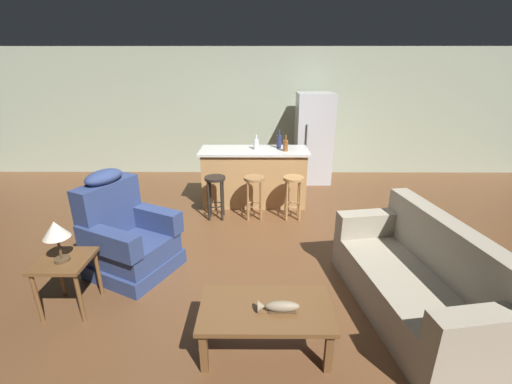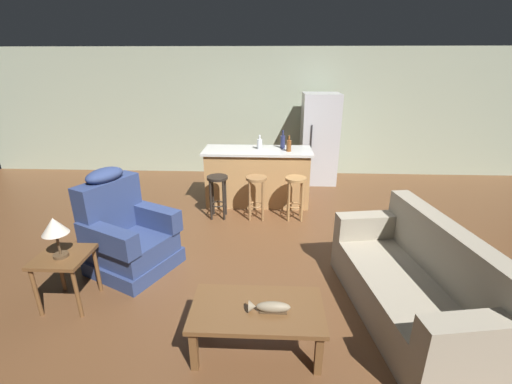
% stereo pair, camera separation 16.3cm
% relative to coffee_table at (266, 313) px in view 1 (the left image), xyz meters
% --- Properties ---
extents(ground_plane, '(12.00, 12.00, 0.00)m').
position_rel_coffee_table_xyz_m(ground_plane, '(-0.13, 1.91, -0.36)').
color(ground_plane, brown).
extents(back_wall, '(12.00, 0.05, 2.60)m').
position_rel_coffee_table_xyz_m(back_wall, '(-0.13, 5.03, 0.94)').
color(back_wall, '#9EA88E').
rests_on(back_wall, ground_plane).
extents(coffee_table, '(1.10, 0.60, 0.42)m').
position_rel_coffee_table_xyz_m(coffee_table, '(0.00, 0.00, 0.00)').
color(coffee_table, brown).
rests_on(coffee_table, ground_plane).
extents(fish_figurine, '(0.34, 0.10, 0.10)m').
position_rel_coffee_table_xyz_m(fish_figurine, '(0.10, -0.04, 0.10)').
color(fish_figurine, '#4C3823').
rests_on(fish_figurine, coffee_table).
extents(couch, '(1.12, 2.01, 0.94)m').
position_rel_coffee_table_xyz_m(couch, '(1.47, 0.46, -0.02)').
color(couch, '#9E937F').
rests_on(couch, ground_plane).
extents(recliner_near_lamp, '(1.13, 1.13, 1.20)m').
position_rel_coffee_table_xyz_m(recliner_near_lamp, '(-1.58, 1.20, 0.06)').
color(recliner_near_lamp, navy).
rests_on(recliner_near_lamp, ground_plane).
extents(end_table, '(0.48, 0.48, 0.56)m').
position_rel_coffee_table_xyz_m(end_table, '(-1.92, 0.51, 0.10)').
color(end_table, brown).
rests_on(end_table, ground_plane).
extents(table_lamp, '(0.24, 0.24, 0.41)m').
position_rel_coffee_table_xyz_m(table_lamp, '(-1.91, 0.48, 0.50)').
color(table_lamp, '#4C3823').
rests_on(table_lamp, end_table).
extents(kitchen_island, '(1.80, 0.70, 0.95)m').
position_rel_coffee_table_xyz_m(kitchen_island, '(-0.13, 3.26, 0.11)').
color(kitchen_island, '#AD7F4C').
rests_on(kitchen_island, ground_plane).
extents(bar_stool_left, '(0.32, 0.32, 0.68)m').
position_rel_coffee_table_xyz_m(bar_stool_left, '(-0.72, 2.63, 0.11)').
color(bar_stool_left, black).
rests_on(bar_stool_left, ground_plane).
extents(bar_stool_middle, '(0.32, 0.32, 0.68)m').
position_rel_coffee_table_xyz_m(bar_stool_middle, '(-0.12, 2.63, 0.11)').
color(bar_stool_middle, olive).
rests_on(bar_stool_middle, ground_plane).
extents(bar_stool_right, '(0.32, 0.32, 0.68)m').
position_rel_coffee_table_xyz_m(bar_stool_right, '(0.48, 2.63, 0.11)').
color(bar_stool_right, '#A87A47').
rests_on(bar_stool_right, ground_plane).
extents(refrigerator, '(0.70, 0.69, 1.76)m').
position_rel_coffee_table_xyz_m(refrigerator, '(1.04, 4.46, 0.52)').
color(refrigerator, '#B7B7BC').
rests_on(refrigerator, ground_plane).
extents(bottle_tall_green, '(0.08, 0.08, 0.26)m').
position_rel_coffee_table_xyz_m(bottle_tall_green, '(0.38, 3.16, 0.68)').
color(bottle_tall_green, brown).
rests_on(bottle_tall_green, kitchen_island).
extents(bottle_short_amber, '(0.09, 0.09, 0.24)m').
position_rel_coffee_table_xyz_m(bottle_short_amber, '(-0.10, 3.28, 0.68)').
color(bottle_short_amber, silver).
rests_on(bottle_short_amber, kitchen_island).
extents(bottle_wine_dark, '(0.08, 0.08, 0.30)m').
position_rel_coffee_table_xyz_m(bottle_wine_dark, '(0.29, 3.37, 0.70)').
color(bottle_wine_dark, '#23284C').
rests_on(bottle_wine_dark, kitchen_island).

